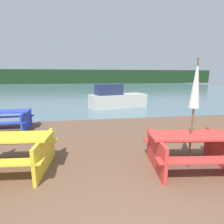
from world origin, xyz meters
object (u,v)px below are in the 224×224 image
picnic_table_blue (8,119)px  umbrella_white (196,85)px  picnic_table_red (190,147)px  boat (116,98)px  picnic_table_yellow (11,150)px

picnic_table_blue → umbrella_white: (5.28, -3.72, 1.42)m
picnic_table_red → boat: bearing=91.4°
picnic_table_red → umbrella_white: (0.00, 0.00, 1.39)m
picnic_table_red → picnic_table_yellow: picnic_table_yellow is taller
picnic_table_red → picnic_table_blue: 6.46m
umbrella_white → picnic_table_blue: bearing=144.8°
picnic_table_red → picnic_table_blue: bearing=144.8°
picnic_table_red → boat: 8.16m
picnic_table_blue → umbrella_white: umbrella_white is taller
picnic_table_blue → picnic_table_red: bearing=-35.2°
picnic_table_yellow → boat: size_ratio=0.45×
picnic_table_red → picnic_table_yellow: size_ratio=1.09×
picnic_table_yellow → picnic_table_blue: (-1.34, 3.24, -0.03)m
picnic_table_blue → umbrella_white: size_ratio=0.69×
picnic_table_yellow → boat: 8.54m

